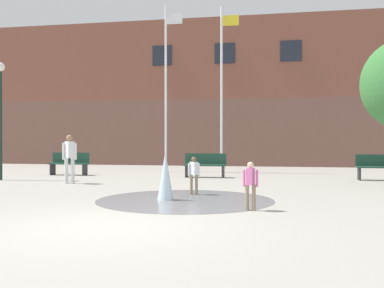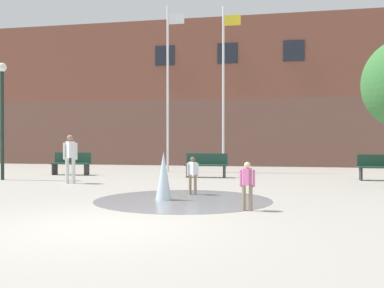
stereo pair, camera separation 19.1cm
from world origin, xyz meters
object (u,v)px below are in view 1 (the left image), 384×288
(park_bench_left_of_flagpoles, at_px, (69,163))
(lamp_post_left_lane, at_px, (0,104))
(child_in_fountain, at_px, (250,182))
(flagpole_left, at_px, (166,83))
(park_bench_far_right, at_px, (380,167))
(park_bench_center, at_px, (205,165))
(child_running, at_px, (194,173))
(flagpole_right, at_px, (222,84))
(adult_in_red, at_px, (69,155))

(park_bench_left_of_flagpoles, bearing_deg, lamp_post_left_lane, -117.81)
(child_in_fountain, distance_m, lamp_post_left_lane, 10.74)
(flagpole_left, height_order, lamp_post_left_lane, flagpole_left)
(park_bench_far_right, height_order, flagpole_left, flagpole_left)
(park_bench_center, distance_m, child_running, 5.44)
(flagpole_left, distance_m, lamp_post_left_lane, 7.09)
(park_bench_far_right, relative_size, flagpole_left, 0.22)
(park_bench_left_of_flagpoles, height_order, child_in_fountain, child_in_fountain)
(park_bench_left_of_flagpoles, relative_size, park_bench_far_right, 1.00)
(flagpole_right, bearing_deg, lamp_post_left_lane, -145.30)
(flagpole_right, bearing_deg, park_bench_center, -97.79)
(flagpole_left, distance_m, flagpole_right, 2.50)
(child_running, distance_m, flagpole_right, 8.62)
(park_bench_center, relative_size, lamp_post_left_lane, 0.38)
(park_bench_center, xyz_separation_m, adult_in_red, (-3.96, -3.25, 0.45))
(park_bench_center, distance_m, flagpole_left, 4.81)
(park_bench_left_of_flagpoles, height_order, park_bench_center, same)
(child_in_fountain, xyz_separation_m, child_running, (-1.60, 2.36, 0.00))
(flagpole_left, height_order, flagpole_right, flagpole_left)
(adult_in_red, height_order, flagpole_left, flagpole_left)
(adult_in_red, distance_m, flagpole_right, 7.80)
(park_bench_far_right, xyz_separation_m, adult_in_red, (-10.22, -3.16, 0.45))
(park_bench_far_right, xyz_separation_m, child_in_fountain, (-4.10, -7.69, 0.10))
(child_running, bearing_deg, adult_in_red, -163.39)
(park_bench_center, height_order, child_running, child_running)
(park_bench_left_of_flagpoles, distance_m, adult_in_red, 3.73)
(child_running, height_order, flagpole_left, flagpole_left)
(park_bench_center, bearing_deg, lamp_post_left_lane, -160.20)
(flagpole_left, bearing_deg, park_bench_center, -49.96)
(child_running, distance_m, adult_in_red, 5.03)
(adult_in_red, xyz_separation_m, flagpole_left, (1.82, 5.80, 3.02))
(park_bench_far_right, height_order, flagpole_right, flagpole_right)
(park_bench_far_right, bearing_deg, child_running, -136.95)
(child_in_fountain, distance_m, flagpole_right, 10.99)
(park_bench_far_right, xyz_separation_m, child_running, (-5.70, -5.32, 0.10))
(adult_in_red, bearing_deg, child_running, 17.30)
(park_bench_center, relative_size, flagpole_right, 0.22)
(park_bench_center, bearing_deg, flagpole_right, 82.21)
(park_bench_far_right, height_order, lamp_post_left_lane, lamp_post_left_lane)
(flagpole_right, bearing_deg, child_running, -88.47)
(flagpole_right, bearing_deg, adult_in_red, -126.63)
(flagpole_left, bearing_deg, flagpole_right, -0.00)
(child_running, relative_size, flagpole_left, 0.13)
(child_in_fountain, bearing_deg, adult_in_red, 67.98)
(park_bench_center, relative_size, adult_in_red, 1.01)
(park_bench_center, xyz_separation_m, flagpole_left, (-2.15, 2.55, 3.47))
(child_in_fountain, xyz_separation_m, flagpole_right, (-1.81, 10.33, 3.27))
(child_running, height_order, flagpole_right, flagpole_right)
(adult_in_red, bearing_deg, park_bench_far_right, 60.02)
(park_bench_center, relative_size, flagpole_left, 0.22)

